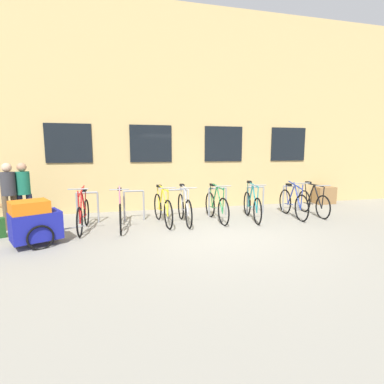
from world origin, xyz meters
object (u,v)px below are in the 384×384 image
(bicycle_green, at_px, (216,206))
(bicycle_red, at_px, (83,215))
(bicycle_black, at_px, (313,202))
(bicycle_silver, at_px, (184,208))
(bicycle_pink, at_px, (120,212))
(bicycle_teal, at_px, (252,205))
(planter_box, at_px, (324,195))
(person_by_bench, at_px, (24,190))
(bicycle_blue, at_px, (293,203))
(person_browsing, at_px, (9,191))
(bicycle_yellow, at_px, (163,209))
(bike_trailer, at_px, (35,222))

(bicycle_green, height_order, bicycle_red, bicycle_red)
(bicycle_black, height_order, bicycle_silver, bicycle_silver)
(bicycle_black, xyz_separation_m, bicycle_red, (-6.43, -0.13, 0.01))
(bicycle_green, bearing_deg, bicycle_pink, -176.72)
(bicycle_pink, bearing_deg, bicycle_silver, 3.08)
(bicycle_teal, bearing_deg, bicycle_green, 174.60)
(bicycle_pink, distance_m, planter_box, 7.32)
(person_by_bench, relative_size, planter_box, 2.30)
(planter_box, bearing_deg, bicycle_blue, -145.36)
(bicycle_green, xyz_separation_m, person_browsing, (-5.15, 0.38, 0.54))
(bicycle_green, relative_size, bicycle_yellow, 0.97)
(bicycle_silver, bearing_deg, bicycle_red, -177.94)
(bicycle_teal, distance_m, bicycle_green, 1.01)
(person_browsing, xyz_separation_m, planter_box, (9.74, 1.10, -0.63))
(bicycle_black, xyz_separation_m, person_browsing, (-8.16, 0.40, 0.56))
(bicycle_red, bearing_deg, person_by_bench, 154.11)
(bicycle_teal, bearing_deg, bicycle_black, 2.16)
(bicycle_yellow, distance_m, bicycle_silver, 0.57)
(bicycle_black, distance_m, bicycle_red, 6.43)
(bicycle_silver, distance_m, bike_trailer, 3.48)
(bicycle_red, xyz_separation_m, bicycle_silver, (2.51, 0.09, 0.01))
(bicycle_yellow, height_order, person_by_bench, person_by_bench)
(bicycle_black, distance_m, bicycle_blue, 0.73)
(planter_box, bearing_deg, bicycle_green, -162.10)
(bicycle_yellow, height_order, bicycle_red, bicycle_red)
(bicycle_teal, bearing_deg, person_browsing, 175.54)
(bike_trailer, bearing_deg, bicycle_black, 8.57)
(bike_trailer, bearing_deg, bicycle_blue, 8.75)
(bicycle_black, bearing_deg, person_by_bench, 175.79)
(bicycle_yellow, height_order, bicycle_pink, bicycle_pink)
(bicycle_yellow, bearing_deg, bicycle_black, -0.66)
(bicycle_teal, xyz_separation_m, person_by_bench, (-5.89, 0.66, 0.53))
(bicycle_red, xyz_separation_m, person_by_bench, (-1.46, 0.71, 0.54))
(bicycle_pink, xyz_separation_m, person_by_bench, (-2.33, 0.71, 0.53))
(bicycle_silver, height_order, person_by_bench, person_by_bench)
(bicycle_black, bearing_deg, bicycle_yellow, 179.34)
(bicycle_silver, bearing_deg, bicycle_pink, -176.92)
(bicycle_yellow, distance_m, planter_box, 6.23)
(bicycle_pink, xyz_separation_m, bicycle_red, (-0.87, -0.00, -0.01))
(bicycle_silver, bearing_deg, bicycle_teal, -1.14)
(bicycle_green, bearing_deg, person_by_bench, 173.44)
(person_browsing, bearing_deg, bike_trailer, -58.22)
(bicycle_blue, xyz_separation_m, bicycle_silver, (-3.19, 0.05, -0.00))
(bicycle_black, xyz_separation_m, person_by_bench, (-7.89, 0.58, 0.55))
(bicycle_teal, relative_size, bicycle_pink, 0.97)
(bicycle_teal, distance_m, planter_box, 3.91)
(bike_trailer, bearing_deg, bicycle_red, 50.07)
(bicycle_blue, bearing_deg, planter_box, 34.64)
(bicycle_green, relative_size, person_browsing, 1.08)
(planter_box, bearing_deg, person_browsing, -173.57)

